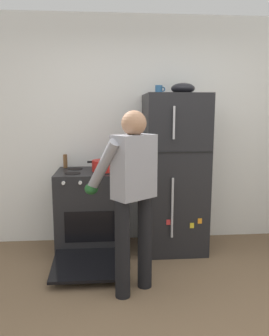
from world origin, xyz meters
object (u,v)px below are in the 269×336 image
person_cook (131,187)px  refrigerator (174,173)px  mixing_bowl (183,88)px  coffee_mug (159,90)px  pepper_mill (65,161)px  stove_range (91,212)px  red_pot (105,166)px

person_cook → refrigerator: bearing=59.0°
refrigerator → mixing_bowl: size_ratio=6.80×
person_cook → coffee_mug: 1.37m
pepper_mill → coffee_mug: bearing=-8.0°
person_cook → coffee_mug: size_ratio=14.28×
stove_range → mixing_bowl: size_ratio=4.72×
person_cook → pepper_mill: person_cook is taller
person_cook → red_pot: size_ratio=4.21×
person_cook → pepper_mill: 1.32m
refrigerator → mixing_bowl: (0.08, 0.00, 0.95)m
mixing_bowl → pepper_mill: bearing=171.4°
refrigerator → coffee_mug: 0.96m
person_cook → red_pot: 0.91m
coffee_mug → mixing_bowl: size_ratio=0.43×
refrigerator → stove_range: (-0.95, -0.02, -0.43)m
person_cook → mixing_bowl: 1.43m
red_pot → mixing_bowl: size_ratio=1.45×
person_cook → red_pot: person_cook is taller
coffee_mug → mixing_bowl: 0.26m
red_pot → pepper_mill: 0.52m
person_cook → red_pot: bearing=104.9°
refrigerator → mixing_bowl: bearing=0.2°
stove_range → person_cook: (0.39, -0.91, 0.50)m
red_pot → pepper_mill: size_ratio=2.40×
pepper_mill → mixing_bowl: 1.58m
person_cook → mixing_bowl: mixing_bowl is taller
mixing_bowl → coffee_mug: bearing=169.0°
red_pot → pepper_mill: pepper_mill is taller
person_cook → coffee_mug: (0.38, 0.98, 0.88)m
stove_range → person_cook: 1.11m
stove_range → pepper_mill: bearing=144.0°
mixing_bowl → person_cook: bearing=-124.5°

